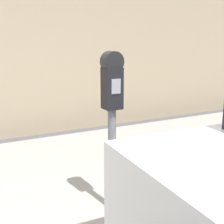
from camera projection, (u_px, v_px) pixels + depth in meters
The scene contains 2 objects.
sidewalk at pixel (65, 175), 3.79m from camera, with size 24.00×2.80×0.12m.
parking_meter at pixel (112, 106), 2.73m from camera, with size 0.18×0.15×1.46m.
Camera 1 is at (-1.08, -1.18, 1.68)m, focal length 50.00 mm.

